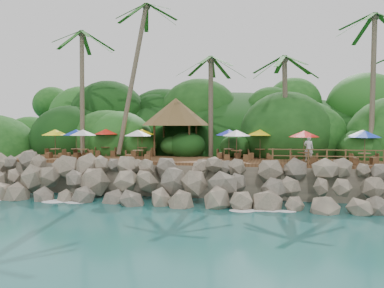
# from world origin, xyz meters

# --- Properties ---
(ground) EXTENTS (140.00, 140.00, 0.00)m
(ground) POSITION_xyz_m (0.00, 0.00, 0.00)
(ground) COLOR #19514F
(ground) RESTS_ON ground
(land_base) EXTENTS (32.00, 25.20, 2.10)m
(land_base) POSITION_xyz_m (0.00, 16.00, 1.05)
(land_base) COLOR gray
(land_base) RESTS_ON ground
(jungle_hill) EXTENTS (44.80, 28.00, 15.40)m
(jungle_hill) POSITION_xyz_m (0.00, 23.50, 0.00)
(jungle_hill) COLOR #143811
(jungle_hill) RESTS_ON ground
(seawall) EXTENTS (29.00, 4.00, 2.30)m
(seawall) POSITION_xyz_m (0.00, 2.00, 1.15)
(seawall) COLOR gray
(seawall) RESTS_ON ground
(terrace) EXTENTS (26.00, 5.00, 0.20)m
(terrace) POSITION_xyz_m (0.00, 6.00, 2.20)
(terrace) COLOR brown
(terrace) RESTS_ON land_base
(jungle_foliage) EXTENTS (44.00, 16.00, 12.00)m
(jungle_foliage) POSITION_xyz_m (0.00, 15.00, 0.00)
(jungle_foliage) COLOR #143811
(jungle_foliage) RESTS_ON ground
(foam_line) EXTENTS (25.20, 0.80, 0.06)m
(foam_line) POSITION_xyz_m (0.00, 0.30, 0.03)
(foam_line) COLOR white
(foam_line) RESTS_ON ground
(palms) EXTENTS (30.97, 6.41, 13.51)m
(palms) POSITION_xyz_m (3.43, 8.55, 11.56)
(palms) COLOR brown
(palms) RESTS_ON ground
(palapa) EXTENTS (5.59, 5.59, 4.60)m
(palapa) POSITION_xyz_m (-2.09, 9.71, 5.79)
(palapa) COLOR brown
(palapa) RESTS_ON ground
(dining_clusters) EXTENTS (23.72, 5.17, 2.13)m
(dining_clusters) POSITION_xyz_m (0.01, 5.90, 4.07)
(dining_clusters) COLOR brown
(dining_clusters) RESTS_ON terrace
(railing) EXTENTS (8.30, 0.10, 1.00)m
(railing) POSITION_xyz_m (9.56, 3.65, 2.91)
(railing) COLOR brown
(railing) RESTS_ON terrace
(waiter) EXTENTS (0.68, 0.48, 1.77)m
(waiter) POSITION_xyz_m (8.05, 5.92, 3.18)
(waiter) COLOR silver
(waiter) RESTS_ON terrace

